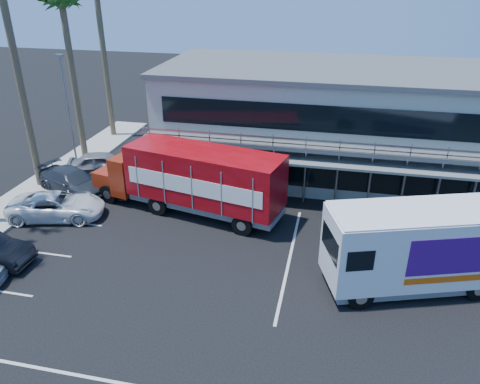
# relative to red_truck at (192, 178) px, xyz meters

# --- Properties ---
(ground) EXTENTS (120.00, 120.00, 0.00)m
(ground) POSITION_rel_red_truck_xyz_m (4.20, -6.81, -2.18)
(ground) COLOR black
(ground) RESTS_ON ground
(building) EXTENTS (22.40, 12.00, 7.30)m
(building) POSITION_rel_red_truck_xyz_m (7.20, 8.13, 1.47)
(building) COLOR #979B8E
(building) RESTS_ON ground
(curb_strip) EXTENTS (3.00, 32.00, 0.16)m
(curb_strip) POSITION_rel_red_truck_xyz_m (-10.80, -0.81, -2.10)
(curb_strip) COLOR #A5A399
(curb_strip) RESTS_ON ground
(palm_e) EXTENTS (2.80, 2.80, 12.25)m
(palm_e) POSITION_rel_red_truck_xyz_m (-10.50, 6.19, 8.39)
(palm_e) COLOR brown
(palm_e) RESTS_ON ground
(light_pole_far) EXTENTS (0.50, 0.25, 8.09)m
(light_pole_far) POSITION_rel_red_truck_xyz_m (-10.00, 4.19, 2.32)
(light_pole_far) COLOR gray
(light_pole_far) RESTS_ON ground
(red_truck) EXTENTS (12.08, 5.20, 3.96)m
(red_truck) POSITION_rel_red_truck_xyz_m (0.00, 0.00, 0.00)
(red_truck) COLOR maroon
(red_truck) RESTS_ON ground
(white_van) EXTENTS (8.49, 5.20, 3.92)m
(white_van) POSITION_rel_red_truck_xyz_m (11.87, -4.81, -0.10)
(white_van) COLOR white
(white_van) RESTS_ON ground
(parked_car_c) EXTENTS (5.80, 3.67, 1.49)m
(parked_car_c) POSITION_rel_red_truck_xyz_m (-7.46, -2.41, -1.44)
(parked_car_c) COLOR white
(parked_car_c) RESTS_ON ground
(parked_car_d) EXTENTS (5.76, 4.11, 1.55)m
(parked_car_d) POSITION_rel_red_truck_xyz_m (-8.30, 0.79, -1.41)
(parked_car_d) COLOR #2A3039
(parked_car_d) RESTS_ON ground
(parked_car_e) EXTENTS (5.06, 3.32, 1.60)m
(parked_car_e) POSITION_rel_red_truck_xyz_m (-7.86, 3.99, -1.38)
(parked_car_e) COLOR gray
(parked_car_e) RESTS_ON ground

